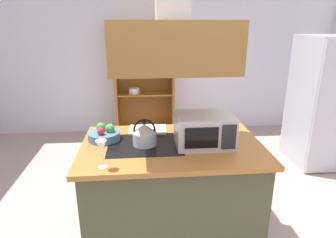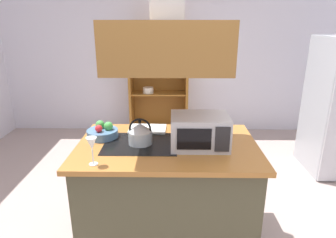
{
  "view_description": "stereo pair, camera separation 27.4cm",
  "coord_description": "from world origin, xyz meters",
  "px_view_note": "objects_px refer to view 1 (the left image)",
  "views": [
    {
      "loc": [
        -0.35,
        -2.07,
        1.87
      ],
      "look_at": [
        -0.12,
        0.52,
        1.0
      ],
      "focal_mm": 31.52,
      "sensor_mm": 36.0,
      "label": 1
    },
    {
      "loc": [
        -0.08,
        -2.08,
        1.87
      ],
      "look_at": [
        -0.12,
        0.52,
        1.0
      ],
      "focal_mm": 31.52,
      "sensor_mm": 36.0,
      "label": 2
    }
  ],
  "objects_px": {
    "dish_cabinet": "(145,88)",
    "refrigerator": "(332,102)",
    "microwave": "(204,130)",
    "cutting_board": "(148,130)",
    "wine_glass_on_counter": "(101,148)",
    "kettle": "(145,134)",
    "fruit_bowl": "(104,135)"
  },
  "relations": [
    {
      "from": "refrigerator",
      "to": "wine_glass_on_counter",
      "type": "height_order",
      "value": "refrigerator"
    },
    {
      "from": "kettle",
      "to": "cutting_board",
      "type": "relative_size",
      "value": 0.64
    },
    {
      "from": "dish_cabinet",
      "to": "kettle",
      "type": "height_order",
      "value": "dish_cabinet"
    },
    {
      "from": "cutting_board",
      "to": "wine_glass_on_counter",
      "type": "relative_size",
      "value": 1.65
    },
    {
      "from": "kettle",
      "to": "fruit_bowl",
      "type": "distance_m",
      "value": 0.37
    },
    {
      "from": "microwave",
      "to": "wine_glass_on_counter",
      "type": "xyz_separation_m",
      "value": [
        -0.78,
        -0.34,
        0.02
      ]
    },
    {
      "from": "dish_cabinet",
      "to": "fruit_bowl",
      "type": "distance_m",
      "value": 2.5
    },
    {
      "from": "fruit_bowl",
      "to": "kettle",
      "type": "bearing_deg",
      "value": -21.95
    },
    {
      "from": "dish_cabinet",
      "to": "cutting_board",
      "type": "xyz_separation_m",
      "value": [
        0.0,
        -2.28,
        0.11
      ]
    },
    {
      "from": "kettle",
      "to": "microwave",
      "type": "relative_size",
      "value": 0.48
    },
    {
      "from": "dish_cabinet",
      "to": "refrigerator",
      "type": "bearing_deg",
      "value": -28.07
    },
    {
      "from": "wine_glass_on_counter",
      "to": "refrigerator",
      "type": "bearing_deg",
      "value": 31.17
    },
    {
      "from": "wine_glass_on_counter",
      "to": "cutting_board",
      "type": "bearing_deg",
      "value": 64.93
    },
    {
      "from": "kettle",
      "to": "cutting_board",
      "type": "height_order",
      "value": "kettle"
    },
    {
      "from": "refrigerator",
      "to": "kettle",
      "type": "height_order",
      "value": "refrigerator"
    },
    {
      "from": "fruit_bowl",
      "to": "dish_cabinet",
      "type": "bearing_deg",
      "value": 81.35
    },
    {
      "from": "microwave",
      "to": "dish_cabinet",
      "type": "bearing_deg",
      "value": 99.66
    },
    {
      "from": "wine_glass_on_counter",
      "to": "dish_cabinet",
      "type": "bearing_deg",
      "value": 83.72
    },
    {
      "from": "kettle",
      "to": "microwave",
      "type": "height_order",
      "value": "microwave"
    },
    {
      "from": "dish_cabinet",
      "to": "wine_glass_on_counter",
      "type": "xyz_separation_m",
      "value": [
        -0.33,
        -2.98,
        0.26
      ]
    },
    {
      "from": "fruit_bowl",
      "to": "refrigerator",
      "type": "bearing_deg",
      "value": 22.4
    },
    {
      "from": "dish_cabinet",
      "to": "wine_glass_on_counter",
      "type": "distance_m",
      "value": 3.01
    },
    {
      "from": "kettle",
      "to": "microwave",
      "type": "bearing_deg",
      "value": -4.85
    },
    {
      "from": "wine_glass_on_counter",
      "to": "kettle",
      "type": "bearing_deg",
      "value": 51.88
    },
    {
      "from": "refrigerator",
      "to": "kettle",
      "type": "relative_size",
      "value": 7.76
    },
    {
      "from": "cutting_board",
      "to": "wine_glass_on_counter",
      "type": "distance_m",
      "value": 0.79
    },
    {
      "from": "refrigerator",
      "to": "fruit_bowl",
      "type": "xyz_separation_m",
      "value": [
        -2.82,
        -1.16,
        0.1
      ]
    },
    {
      "from": "cutting_board",
      "to": "fruit_bowl",
      "type": "relative_size",
      "value": 1.26
    },
    {
      "from": "dish_cabinet",
      "to": "wine_glass_on_counter",
      "type": "bearing_deg",
      "value": -96.28
    },
    {
      "from": "refrigerator",
      "to": "cutting_board",
      "type": "bearing_deg",
      "value": -158.25
    },
    {
      "from": "wine_glass_on_counter",
      "to": "fruit_bowl",
      "type": "xyz_separation_m",
      "value": [
        -0.05,
        0.52,
        -0.1
      ]
    },
    {
      "from": "kettle",
      "to": "wine_glass_on_counter",
      "type": "relative_size",
      "value": 1.06
    }
  ]
}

